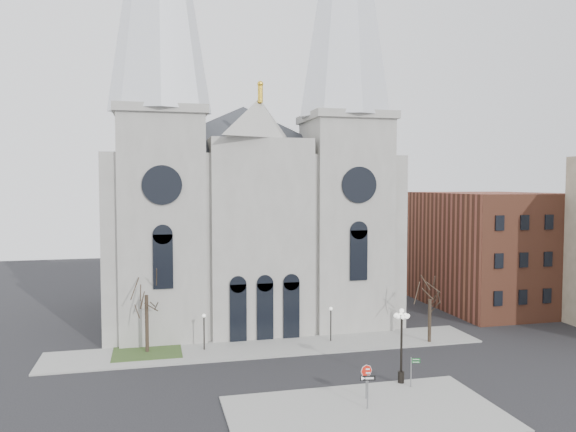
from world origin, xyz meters
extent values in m
plane|color=black|center=(0.00, 0.00, 0.00)|extent=(160.00, 160.00, 0.00)
cube|color=gray|center=(3.00, -5.00, 0.07)|extent=(18.00, 10.00, 0.14)
cube|color=gray|center=(0.00, 11.00, 0.07)|extent=(40.00, 6.00, 0.14)
cube|color=#2D481F|center=(-11.00, 12.00, 0.09)|extent=(6.00, 5.00, 0.18)
cube|color=gray|center=(0.00, 26.00, 9.00)|extent=(30.00, 24.00, 18.00)
pyramid|color=#2D3035|center=(0.00, 26.00, 24.00)|extent=(33.00, 26.40, 6.00)
cube|color=gray|center=(-9.50, 17.50, 11.00)|extent=(8.00, 8.00, 22.00)
cylinder|color=black|center=(-9.50, 13.45, 15.00)|extent=(3.60, 0.30, 3.60)
cube|color=gray|center=(9.50, 17.50, 11.00)|extent=(8.00, 8.00, 22.00)
cylinder|color=black|center=(9.50, 13.45, 15.00)|extent=(3.60, 0.30, 3.60)
cube|color=gray|center=(0.00, 16.00, 9.75)|extent=(10.00, 5.00, 19.50)
pyramid|color=gray|center=(0.00, 16.00, 21.50)|extent=(11.00, 5.00, 4.00)
cube|color=brown|center=(30.00, 22.00, 7.00)|extent=(14.00, 18.00, 14.00)
cylinder|color=black|center=(-11.00, 12.00, 2.62)|extent=(0.32, 0.32, 5.25)
cylinder|color=black|center=(15.00, 9.00, 2.10)|extent=(0.32, 0.32, 4.20)
cylinder|color=black|center=(-6.00, 11.50, 1.64)|extent=(0.12, 0.12, 3.00)
sphere|color=white|center=(-6.00, 11.50, 3.24)|extent=(0.32, 0.32, 0.32)
cylinder|color=black|center=(6.00, 11.50, 1.64)|extent=(0.12, 0.12, 3.00)
sphere|color=white|center=(6.00, 11.50, 3.24)|extent=(0.32, 0.32, 0.32)
cylinder|color=slate|center=(3.93, -2.80, 1.30)|extent=(0.09, 0.09, 2.33)
cylinder|color=red|center=(3.93, -2.80, 2.12)|extent=(0.79, 0.24, 0.81)
cylinder|color=white|center=(3.93, -2.80, 2.12)|extent=(0.85, 0.24, 0.87)
cube|color=white|center=(3.93, -2.80, 2.25)|extent=(0.44, 0.13, 0.10)
cube|color=white|center=(3.93, -2.80, 1.98)|extent=(0.50, 0.15, 0.10)
cylinder|color=black|center=(7.64, -0.50, 2.64)|extent=(0.17, 0.17, 5.00)
cylinder|color=black|center=(7.64, -0.50, 0.57)|extent=(0.48, 0.48, 0.87)
sphere|color=white|center=(7.64, -0.50, 5.62)|extent=(0.35, 0.35, 0.35)
cylinder|color=slate|center=(3.37, -4.45, 1.32)|extent=(0.10, 0.10, 2.36)
cube|color=black|center=(3.37, -4.45, 2.22)|extent=(1.03, 0.20, 0.34)
cylinder|color=slate|center=(7.98, -1.45, 1.25)|extent=(0.09, 0.09, 2.22)
cube|color=#0B5318|center=(8.33, -1.53, 2.21)|extent=(0.61, 0.18, 0.15)
cube|color=#0B5318|center=(8.33, -1.53, 2.00)|extent=(0.61, 0.18, 0.15)
camera|label=1|loc=(-10.45, -38.74, 15.15)|focal=35.00mm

